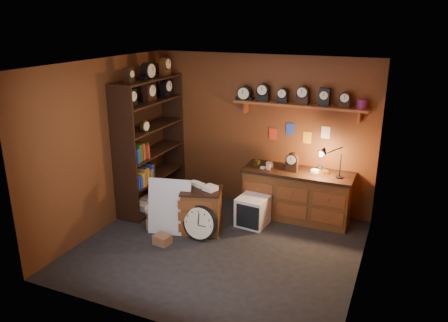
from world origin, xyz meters
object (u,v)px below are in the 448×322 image
at_px(workbench, 297,192).
at_px(low_cabinet, 202,208).
at_px(big_round_clock, 200,223).
at_px(shelving_unit, 149,138).

distance_m(workbench, low_cabinet, 1.66).
distance_m(low_cabinet, big_round_clock, 0.31).
relative_size(low_cabinet, big_round_clock, 1.43).
distance_m(shelving_unit, big_round_clock, 1.92).
relative_size(shelving_unit, workbench, 1.41).
xyz_separation_m(shelving_unit, big_round_clock, (1.41, -0.85, -0.98)).
xyz_separation_m(workbench, low_cabinet, (-1.27, -1.07, -0.08)).
bearing_deg(workbench, low_cabinet, -139.69).
height_order(shelving_unit, workbench, shelving_unit).
xyz_separation_m(low_cabinet, big_round_clock, (0.10, -0.27, -0.11)).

